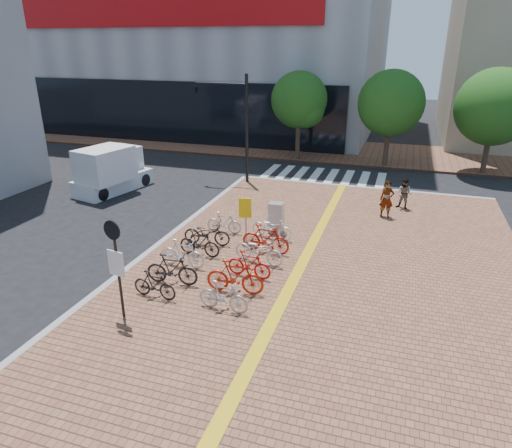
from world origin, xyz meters
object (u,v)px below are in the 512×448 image
(bike_7, at_px, (235,277))
(box_truck, at_px, (111,170))
(bike_0, at_px, (154,285))
(bike_9, at_px, (259,250))
(pedestrian_b, at_px, (404,194))
(yellow_sign, at_px, (246,212))
(bike_4, at_px, (207,233))
(bike_8, at_px, (249,264))
(utility_box, at_px, (276,218))
(bike_1, at_px, (172,269))
(bike_5, at_px, (224,223))
(bike_11, at_px, (272,227))
(traffic_light_pole, at_px, (223,108))
(notice_sign, at_px, (116,258))
(bike_10, at_px, (266,239))
(pedestrian_a, at_px, (387,199))
(bike_2, at_px, (182,253))
(bike_6, at_px, (223,296))
(bike_3, at_px, (199,243))

(bike_7, relative_size, box_truck, 0.40)
(bike_0, height_order, bike_9, bike_9)
(pedestrian_b, relative_size, yellow_sign, 0.80)
(bike_4, bearing_deg, bike_7, -149.52)
(bike_4, xyz_separation_m, box_truck, (-8.21, 5.44, 0.56))
(box_truck, bearing_deg, bike_9, -30.69)
(bike_8, relative_size, utility_box, 1.21)
(bike_1, relative_size, bike_9, 0.92)
(bike_4, xyz_separation_m, bike_5, (0.20, 1.35, -0.04))
(bike_1, relative_size, box_truck, 0.38)
(yellow_sign, bearing_deg, bike_5, 153.51)
(bike_4, bearing_deg, bike_11, -64.20)
(yellow_sign, distance_m, traffic_light_pole, 9.79)
(bike_1, relative_size, notice_sign, 0.58)
(bike_9, bearing_deg, bike_0, 154.85)
(bike_8, xyz_separation_m, pedestrian_b, (4.93, 9.08, 0.27))
(bike_8, xyz_separation_m, traffic_light_pole, (-5.36, 11.18, 3.71))
(pedestrian_b, distance_m, utility_box, 7.10)
(bike_0, distance_m, bike_8, 3.31)
(bike_0, xyz_separation_m, bike_7, (2.34, 1.10, 0.12))
(bike_4, bearing_deg, bike_0, 174.89)
(bike_7, height_order, box_truck, box_truck)
(bike_10, bearing_deg, bike_5, 63.05)
(bike_7, xyz_separation_m, yellow_sign, (-1.04, 4.00, 0.73))
(traffic_light_pole, bearing_deg, notice_sign, -80.02)
(bike_11, height_order, pedestrian_b, pedestrian_b)
(bike_10, distance_m, pedestrian_b, 8.57)
(bike_11, height_order, pedestrian_a, pedestrian_a)
(bike_2, height_order, bike_8, bike_2)
(bike_2, xyz_separation_m, bike_6, (2.51, -2.28, -0.04))
(bike_0, bearing_deg, utility_box, -15.49)
(bike_6, distance_m, pedestrian_b, 12.40)
(bike_0, xyz_separation_m, notice_sign, (-0.35, -1.30, 1.50))
(bike_7, bearing_deg, bike_5, 21.25)
(bike_10, relative_size, utility_box, 1.44)
(traffic_light_pole, bearing_deg, bike_0, -77.65)
(bike_0, xyz_separation_m, bike_9, (2.40, 3.43, 0.06))
(bike_0, xyz_separation_m, bike_3, (0.05, 3.31, 0.04))
(pedestrian_b, bearing_deg, bike_1, -104.47)
(bike_9, relative_size, box_truck, 0.41)
(bike_10, xyz_separation_m, pedestrian_a, (4.20, 5.51, 0.29))
(notice_sign, bearing_deg, bike_0, 74.97)
(bike_5, height_order, yellow_sign, yellow_sign)
(bike_1, distance_m, utility_box, 5.86)
(bike_1, height_order, notice_sign, notice_sign)
(bike_6, bearing_deg, yellow_sign, 15.30)
(bike_9, relative_size, pedestrian_b, 1.31)
(bike_6, xyz_separation_m, pedestrian_b, (4.98, 11.35, 0.26))
(bike_2, distance_m, bike_7, 2.73)
(bike_5, relative_size, bike_8, 0.96)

